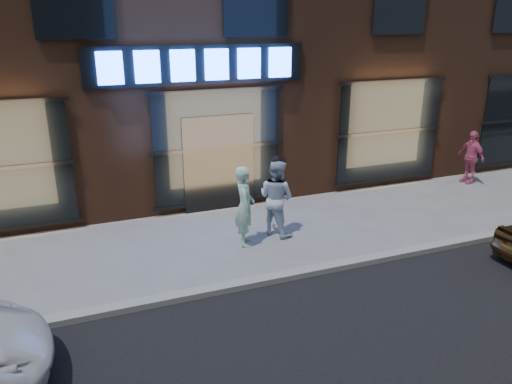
{
  "coord_description": "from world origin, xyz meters",
  "views": [
    {
      "loc": [
        -3.44,
        -7.52,
        4.64
      ],
      "look_at": [
        0.09,
        1.6,
        1.2
      ],
      "focal_mm": 35.0,
      "sensor_mm": 36.0,
      "label": 1
    }
  ],
  "objects": [
    {
      "name": "man_bowtie",
      "position": [
        -0.12,
        1.72,
        0.87
      ],
      "size": [
        0.56,
        0.72,
        1.74
      ],
      "primitive_type": "imported",
      "rotation": [
        0.0,
        0.0,
        1.32
      ],
      "color": "#A2D5B6",
      "rests_on": "ground"
    },
    {
      "name": "man_cap",
      "position": [
        0.72,
        1.97,
        0.87
      ],
      "size": [
        1.0,
        1.06,
        1.74
      ],
      "primitive_type": "imported",
      "rotation": [
        0.0,
        0.0,
        2.11
      ],
      "color": "silver",
      "rests_on": "ground"
    },
    {
      "name": "ground",
      "position": [
        0.0,
        0.0,
        0.0
      ],
      "size": [
        90.0,
        90.0,
        0.0
      ],
      "primitive_type": "plane",
      "color": "slate",
      "rests_on": "ground"
    },
    {
      "name": "curb",
      "position": [
        0.0,
        0.0,
        0.06
      ],
      "size": [
        60.0,
        0.25,
        0.12
      ],
      "primitive_type": "cube",
      "color": "gray",
      "rests_on": "ground"
    },
    {
      "name": "passerby",
      "position": [
        7.5,
        3.33,
        0.78
      ],
      "size": [
        0.45,
        0.94,
        1.55
      ],
      "primitive_type": "imported",
      "rotation": [
        0.0,
        0.0,
        -1.49
      ],
      "color": "#D45782",
      "rests_on": "ground"
    }
  ]
}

